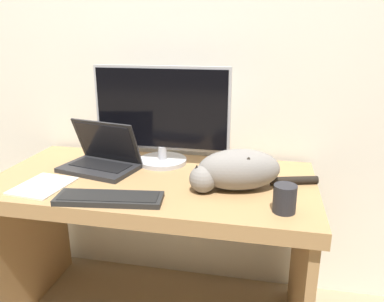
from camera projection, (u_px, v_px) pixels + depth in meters
name	position (u px, v px, depth m)	size (l,w,h in m)	color
wall_back	(174.00, 30.00, 1.75)	(6.40, 0.06, 2.60)	silver
desk	(154.00, 211.00, 1.62)	(1.34, 0.66, 0.71)	#A37A4C
monitor	(162.00, 116.00, 1.68)	(0.62, 0.22, 0.45)	#B2B2B7
laptop	(101.00, 160.00, 1.66)	(0.36, 0.28, 0.21)	#232326
external_keyboard	(109.00, 198.00, 1.35)	(0.40, 0.17, 0.02)	black
cat	(236.00, 169.00, 1.43)	(0.49, 0.25, 0.16)	gray
coffee_mug	(285.00, 199.00, 1.26)	(0.08, 0.08, 0.10)	#232328
paper_notepad	(43.00, 186.00, 1.48)	(0.20, 0.24, 0.01)	white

